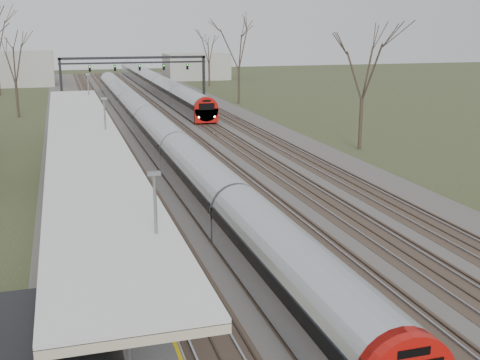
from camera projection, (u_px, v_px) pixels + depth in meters
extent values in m
cube|color=#474442|center=(170.00, 132.00, 59.62)|extent=(24.00, 160.00, 0.10)
cube|color=#4C3828|center=(109.00, 135.00, 57.95)|extent=(2.60, 160.00, 0.06)
cube|color=gray|center=(101.00, 135.00, 57.73)|extent=(0.07, 160.00, 0.12)
cube|color=gray|center=(116.00, 134.00, 58.13)|extent=(0.07, 160.00, 0.12)
cube|color=#4C3828|center=(145.00, 133.00, 58.91)|extent=(2.60, 160.00, 0.06)
cube|color=gray|center=(138.00, 133.00, 58.70)|extent=(0.07, 160.00, 0.12)
cube|color=gray|center=(153.00, 132.00, 59.10)|extent=(0.07, 160.00, 0.12)
cube|color=#4C3828|center=(180.00, 132.00, 59.88)|extent=(2.60, 160.00, 0.06)
cube|color=gray|center=(173.00, 131.00, 59.67)|extent=(0.07, 160.00, 0.12)
cube|color=gray|center=(187.00, 130.00, 60.06)|extent=(0.07, 160.00, 0.12)
cube|color=#4C3828|center=(214.00, 130.00, 60.85)|extent=(2.60, 160.00, 0.06)
cube|color=gray|center=(208.00, 130.00, 60.64)|extent=(0.07, 160.00, 0.12)
cube|color=gray|center=(221.00, 129.00, 61.03)|extent=(0.07, 160.00, 0.12)
cube|color=#4C3828|center=(247.00, 128.00, 61.82)|extent=(2.60, 160.00, 0.06)
cube|color=gray|center=(241.00, 128.00, 61.60)|extent=(0.07, 160.00, 0.12)
cube|color=gray|center=(254.00, 127.00, 62.00)|extent=(0.07, 160.00, 0.12)
cube|color=#9E9B93|center=(84.00, 175.00, 40.75)|extent=(3.50, 69.00, 1.00)
cylinder|color=slate|center=(129.00, 353.00, 14.73)|extent=(0.14, 0.14, 3.00)
cylinder|color=slate|center=(104.00, 243.00, 22.15)|extent=(0.14, 0.14, 3.00)
cylinder|color=slate|center=(92.00, 189.00, 29.58)|extent=(0.14, 0.14, 3.00)
cylinder|color=slate|center=(85.00, 156.00, 37.01)|extent=(0.14, 0.14, 3.00)
cylinder|color=slate|center=(80.00, 135.00, 44.43)|extent=(0.14, 0.14, 3.00)
cylinder|color=slate|center=(76.00, 119.00, 51.86)|extent=(0.14, 0.14, 3.00)
cube|color=silver|center=(84.00, 134.00, 35.70)|extent=(4.10, 50.00, 0.12)
cube|color=#C0B795|center=(84.00, 137.00, 35.74)|extent=(4.10, 50.00, 0.25)
cube|color=black|center=(61.00, 80.00, 83.97)|extent=(0.35, 0.35, 6.00)
cube|color=black|center=(204.00, 76.00, 89.64)|extent=(0.35, 0.35, 6.00)
cube|color=black|center=(134.00, 58.00, 86.08)|extent=(21.00, 0.35, 0.35)
cube|color=black|center=(134.00, 63.00, 86.26)|extent=(21.00, 0.25, 0.25)
cube|color=black|center=(90.00, 69.00, 84.52)|extent=(0.32, 0.22, 0.85)
sphere|color=#0CFF19|center=(90.00, 67.00, 84.32)|extent=(0.16, 0.16, 0.16)
cube|color=black|center=(115.00, 68.00, 85.48)|extent=(0.32, 0.22, 0.85)
sphere|color=#0CFF19|center=(115.00, 66.00, 85.29)|extent=(0.16, 0.16, 0.16)
cube|color=black|center=(140.00, 68.00, 86.45)|extent=(0.32, 0.22, 0.85)
sphere|color=#0CFF19|center=(140.00, 66.00, 86.26)|extent=(0.16, 0.16, 0.16)
cube|color=black|center=(164.00, 67.00, 87.42)|extent=(0.32, 0.22, 0.85)
sphere|color=#0CFF19|center=(164.00, 65.00, 87.23)|extent=(0.16, 0.16, 0.16)
cube|color=black|center=(187.00, 67.00, 88.39)|extent=(0.32, 0.22, 0.85)
sphere|color=#0CFF19|center=(188.00, 65.00, 88.20)|extent=(0.16, 0.16, 0.16)
cylinder|color=#2D231C|center=(361.00, 124.00, 50.88)|extent=(0.30, 0.30, 4.50)
cube|color=#ADB1B8|center=(148.00, 126.00, 56.75)|extent=(2.55, 90.00, 1.60)
cylinder|color=#ADB1B8|center=(148.00, 119.00, 56.58)|extent=(2.60, 89.70, 2.60)
cube|color=black|center=(148.00, 118.00, 56.56)|extent=(2.62, 89.40, 0.55)
cube|color=black|center=(148.00, 136.00, 56.97)|extent=(1.80, 89.00, 0.35)
cube|color=#ADB1B8|center=(153.00, 84.00, 98.57)|extent=(2.55, 75.00, 1.60)
cylinder|color=#ADB1B8|center=(153.00, 80.00, 98.41)|extent=(2.60, 74.70, 2.60)
cube|color=black|center=(153.00, 79.00, 98.38)|extent=(2.62, 74.40, 0.55)
cube|color=#AB0E09|center=(206.00, 116.00, 63.86)|extent=(2.55, 0.50, 1.50)
cylinder|color=#AB0E09|center=(206.00, 109.00, 63.73)|extent=(2.60, 0.60, 2.60)
cube|color=black|center=(207.00, 107.00, 63.41)|extent=(1.70, 0.12, 0.70)
sphere|color=white|center=(199.00, 117.00, 63.47)|extent=(0.22, 0.22, 0.22)
sphere|color=white|center=(214.00, 117.00, 63.94)|extent=(0.22, 0.22, 0.22)
cube|color=black|center=(153.00, 90.00, 98.80)|extent=(1.80, 74.00, 0.35)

